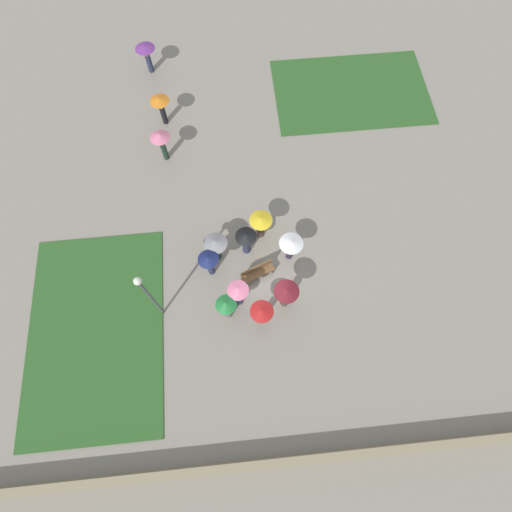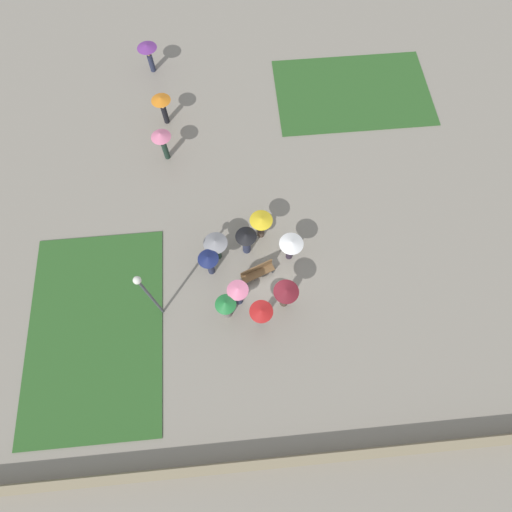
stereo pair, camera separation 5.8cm
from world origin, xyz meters
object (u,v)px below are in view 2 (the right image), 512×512
crowd_person_black (246,240)px  lone_walker_mid_plaza (162,139)px  crowd_person_green (226,306)px  crowd_person_maroon (286,295)px  crowd_person_pink (238,293)px  lone_walker_near_lawn (162,104)px  crowd_person_white (291,246)px  lamp_post (147,293)px  lone_walker_far_path (148,52)px  crowd_person_grey (216,245)px  crowd_person_yellow (261,223)px  crowd_person_navy (209,261)px  park_bench (257,272)px  crowd_person_red (261,313)px

crowd_person_black → lone_walker_mid_plaza: bearing=172.2°
crowd_person_green → crowd_person_maroon: bearing=-146.0°
crowd_person_pink → lone_walker_near_lawn: bearing=-154.8°
crowd_person_white → crowd_person_black: size_ratio=0.95×
crowd_person_green → crowd_person_maroon: crowd_person_maroon is taller
crowd_person_black → lone_walker_near_lawn: size_ratio=0.97×
lamp_post → lone_walker_far_path: size_ratio=2.56×
crowd_person_grey → lone_walker_far_path: 13.32m
crowd_person_white → crowd_person_green: 4.18m
crowd_person_yellow → crowd_person_white: bearing=-157.8°
crowd_person_pink → lone_walker_far_path: 15.89m
crowd_person_navy → crowd_person_black: (1.81, 0.99, -0.06)m
crowd_person_navy → crowd_person_pink: size_ratio=0.94×
crowd_person_white → crowd_person_yellow: bearing=-20.8°
park_bench → lone_walker_far_path: lone_walker_far_path is taller
crowd_person_white → crowd_person_navy: size_ratio=0.95×
lone_walker_far_path → crowd_person_green: bearing=-25.8°
crowd_person_white → crowd_person_maroon: (-0.54, -2.36, 0.02)m
lone_walker_mid_plaza → crowd_person_pink: bearing=131.1°
crowd_person_maroon → crowd_person_red: bearing=-172.5°
lamp_post → crowd_person_pink: (3.63, 0.20, -1.64)m
crowd_person_white → crowd_person_pink: (-2.65, -2.08, 0.02)m
crowd_person_navy → crowd_person_maroon: bearing=89.7°
crowd_person_red → lone_walker_mid_plaza: 10.61m
crowd_person_navy → lone_walker_near_lawn: size_ratio=0.97×
crowd_person_red → crowd_person_black: bearing=-33.3°
crowd_person_maroon → lone_walker_near_lawn: bearing=90.8°
crowd_person_green → lone_walker_far_path: bearing=-49.5°
crowd_person_grey → crowd_person_black: crowd_person_black is taller
crowd_person_green → crowd_person_grey: size_ratio=1.06×
lone_walker_mid_plaza → crowd_person_green: bearing=126.6°
crowd_person_green → lone_walker_near_lawn: bearing=-48.9°
crowd_person_white → lamp_post: bearing=45.2°
lamp_post → crowd_person_navy: 3.45m
lone_walker_far_path → crowd_person_maroon: bearing=-16.6°
crowd_person_navy → lone_walker_near_lawn: 9.79m
crowd_person_green → crowd_person_navy: bearing=-45.7°
park_bench → lone_walker_near_lawn: (-4.38, 9.94, 0.93)m
lone_walker_mid_plaza → park_bench: bearing=140.2°
crowd_person_pink → crowd_person_red: bearing=51.2°
crowd_person_grey → crowd_person_pink: size_ratio=0.93×
crowd_person_green → lone_walker_near_lawn: size_ratio=1.02×
crowd_person_white → lone_walker_mid_plaza: (-6.02, 6.59, 0.21)m
crowd_person_maroon → lone_walker_mid_plaza: size_ratio=0.97×
crowd_person_red → crowd_person_maroon: crowd_person_maroon is taller
crowd_person_white → crowd_person_pink: crowd_person_pink is taller
crowd_person_red → crowd_person_grey: size_ratio=0.97×
crowd_person_maroon → lone_walker_near_lawn: (-5.50, 11.47, 0.07)m
crowd_person_pink → park_bench: bearing=149.9°
park_bench → crowd_person_white: size_ratio=0.98×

